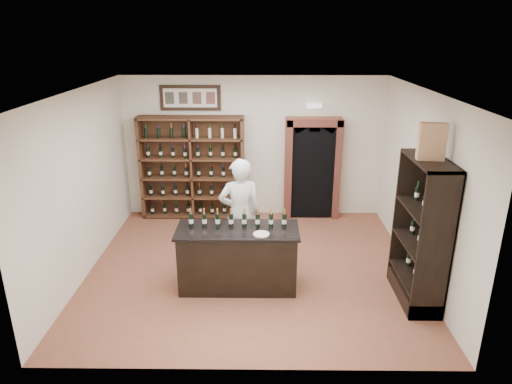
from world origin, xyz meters
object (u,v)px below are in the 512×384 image
side_cabinet (420,253)px  wine_crate (432,142)px  tasting_counter (238,258)px  shopkeeper (240,214)px  counter_bottle_0 (191,220)px  wine_shelf (193,167)px

side_cabinet → wine_crate: 1.70m
tasting_counter → shopkeeper: (0.01, 0.66, 0.47)m
wine_crate → tasting_counter: bearing=179.8°
tasting_counter → wine_crate: (2.66, -0.33, 1.96)m
counter_bottle_0 → wine_crate: size_ratio=0.59×
tasting_counter → wine_crate: 3.32m
counter_bottle_0 → shopkeeper: 0.93m
tasting_counter → side_cabinet: (2.72, -0.30, 0.26)m
wine_crate → wine_shelf: bearing=145.9°
wine_shelf → side_cabinet: bearing=-40.2°
wine_shelf → counter_bottle_0: (0.38, -2.84, 0.01)m
tasting_counter → shopkeeper: shopkeeper is taller
wine_shelf → tasting_counter: 3.19m
wine_shelf → side_cabinet: (3.82, -3.23, -0.35)m
shopkeeper → wine_crate: wine_crate is taller
wine_shelf → shopkeeper: 2.54m
wine_shelf → counter_bottle_0: size_ratio=7.33×
side_cabinet → wine_shelf: bearing=139.8°
side_cabinet → shopkeeper: (-2.71, 0.96, 0.21)m
wine_shelf → shopkeeper: bearing=-64.0°
counter_bottle_0 → shopkeeper: size_ratio=0.16×
counter_bottle_0 → wine_crate: 3.66m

